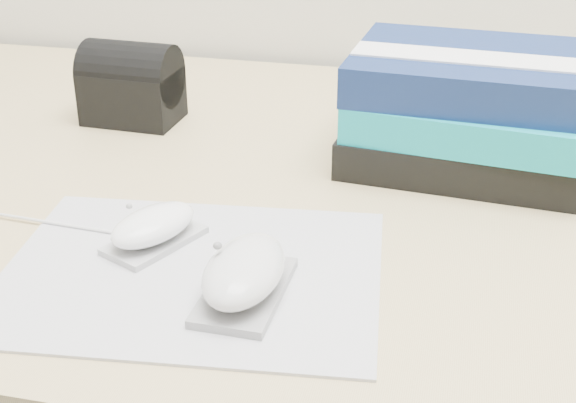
% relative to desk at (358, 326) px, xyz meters
% --- Properties ---
extents(desk, '(1.60, 0.80, 0.73)m').
position_rel_desk_xyz_m(desk, '(0.00, 0.00, 0.00)').
color(desk, tan).
rests_on(desk, ground).
extents(mousepad, '(0.35, 0.29, 0.00)m').
position_rel_desk_xyz_m(mousepad, '(-0.11, -0.28, 0.24)').
color(mousepad, '#9A99A1').
rests_on(mousepad, desk).
extents(mouse_rear, '(0.08, 0.11, 0.04)m').
position_rel_desk_xyz_m(mouse_rear, '(-0.16, -0.24, 0.25)').
color(mouse_rear, '#A8A8AA').
rests_on(mouse_rear, mousepad).
extents(mouse_front, '(0.07, 0.12, 0.05)m').
position_rel_desk_xyz_m(mouse_front, '(-0.06, -0.31, 0.26)').
color(mouse_front, gray).
rests_on(mouse_front, mousepad).
extents(usb_cable, '(0.24, 0.02, 0.00)m').
position_rel_desk_xyz_m(usb_cable, '(-0.31, -0.23, 0.24)').
color(usb_cable, silver).
rests_on(usb_cable, mousepad).
extents(book_stack, '(0.28, 0.23, 0.13)m').
position_rel_desk_xyz_m(book_stack, '(0.11, 0.02, 0.30)').
color(book_stack, black).
rests_on(book_stack, desk).
extents(pouch, '(0.12, 0.09, 0.10)m').
position_rel_desk_xyz_m(pouch, '(-0.31, 0.05, 0.28)').
color(pouch, black).
rests_on(pouch, desk).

